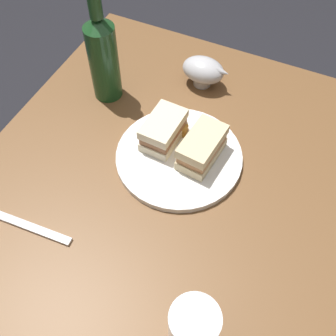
{
  "coord_description": "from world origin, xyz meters",
  "views": [
    {
      "loc": [
        0.4,
        0.21,
        1.44
      ],
      "look_at": [
        -0.05,
        -0.0,
        0.75
      ],
      "focal_mm": 44.38,
      "sensor_mm": 36.0,
      "label": 1
    }
  ],
  "objects_px": {
    "sandwich_half_right": "(163,130)",
    "fork": "(30,227)",
    "sandwich_half_left": "(202,147)",
    "pint_glass": "(192,334)",
    "gravy_boat": "(204,70)",
    "plate": "(177,156)",
    "cider_bottle": "(103,55)"
  },
  "relations": [
    {
      "from": "plate",
      "to": "cider_bottle",
      "type": "distance_m",
      "value": 0.28
    },
    {
      "from": "pint_glass",
      "to": "gravy_boat",
      "type": "relative_size",
      "value": 1.26
    },
    {
      "from": "pint_glass",
      "to": "gravy_boat",
      "type": "bearing_deg",
      "value": -159.67
    },
    {
      "from": "cider_bottle",
      "to": "fork",
      "type": "distance_m",
      "value": 0.41
    },
    {
      "from": "plate",
      "to": "pint_glass",
      "type": "distance_m",
      "value": 0.39
    },
    {
      "from": "sandwich_half_left",
      "to": "fork",
      "type": "xyz_separation_m",
      "value": [
        0.29,
        -0.24,
        -0.04
      ]
    },
    {
      "from": "sandwich_half_right",
      "to": "fork",
      "type": "height_order",
      "value": "sandwich_half_right"
    },
    {
      "from": "sandwich_half_right",
      "to": "fork",
      "type": "relative_size",
      "value": 0.62
    },
    {
      "from": "pint_glass",
      "to": "cider_bottle",
      "type": "height_order",
      "value": "cider_bottle"
    },
    {
      "from": "sandwich_half_right",
      "to": "pint_glass",
      "type": "xyz_separation_m",
      "value": [
        0.36,
        0.22,
        0.02
      ]
    },
    {
      "from": "plate",
      "to": "sandwich_half_left",
      "type": "height_order",
      "value": "sandwich_half_left"
    },
    {
      "from": "plate",
      "to": "gravy_boat",
      "type": "height_order",
      "value": "gravy_boat"
    },
    {
      "from": "pint_glass",
      "to": "gravy_boat",
      "type": "xyz_separation_m",
      "value": [
        -0.58,
        -0.21,
        -0.02
      ]
    },
    {
      "from": "pint_glass",
      "to": "cider_bottle",
      "type": "bearing_deg",
      "value": -137.66
    },
    {
      "from": "sandwich_half_left",
      "to": "sandwich_half_right",
      "type": "height_order",
      "value": "sandwich_half_left"
    },
    {
      "from": "sandwich_half_right",
      "to": "plate",
      "type": "bearing_deg",
      "value": 60.91
    },
    {
      "from": "pint_glass",
      "to": "fork",
      "type": "height_order",
      "value": "pint_glass"
    },
    {
      "from": "plate",
      "to": "cider_bottle",
      "type": "relative_size",
      "value": 0.94
    },
    {
      "from": "gravy_boat",
      "to": "cider_bottle",
      "type": "xyz_separation_m",
      "value": [
        0.13,
        -0.2,
        0.07
      ]
    },
    {
      "from": "sandwich_half_left",
      "to": "gravy_boat",
      "type": "height_order",
      "value": "sandwich_half_left"
    },
    {
      "from": "sandwich_half_left",
      "to": "cider_bottle",
      "type": "bearing_deg",
      "value": -108.84
    },
    {
      "from": "pint_glass",
      "to": "sandwich_half_left",
      "type": "bearing_deg",
      "value": -160.18
    },
    {
      "from": "sandwich_half_right",
      "to": "cider_bottle",
      "type": "height_order",
      "value": "cider_bottle"
    },
    {
      "from": "sandwich_half_right",
      "to": "pint_glass",
      "type": "distance_m",
      "value": 0.43
    },
    {
      "from": "sandwich_half_left",
      "to": "sandwich_half_right",
      "type": "bearing_deg",
      "value": -95.99
    },
    {
      "from": "sandwich_half_right",
      "to": "gravy_boat",
      "type": "relative_size",
      "value": 0.94
    },
    {
      "from": "plate",
      "to": "cider_bottle",
      "type": "height_order",
      "value": "cider_bottle"
    },
    {
      "from": "sandwich_half_left",
      "to": "fork",
      "type": "relative_size",
      "value": 0.68
    },
    {
      "from": "gravy_boat",
      "to": "cider_bottle",
      "type": "relative_size",
      "value": 0.41
    },
    {
      "from": "plate",
      "to": "gravy_boat",
      "type": "xyz_separation_m",
      "value": [
        -0.24,
        -0.04,
        0.04
      ]
    },
    {
      "from": "gravy_boat",
      "to": "sandwich_half_right",
      "type": "bearing_deg",
      "value": -1.72
    },
    {
      "from": "plate",
      "to": "cider_bottle",
      "type": "bearing_deg",
      "value": -115.45
    }
  ]
}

